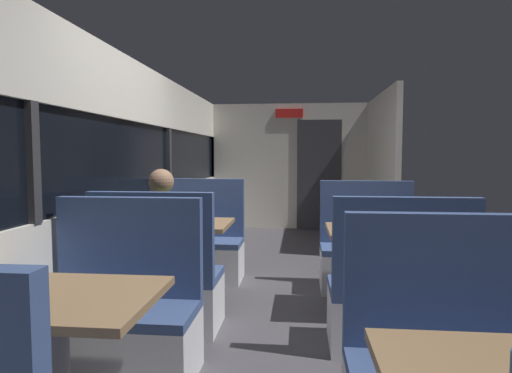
{
  "coord_description": "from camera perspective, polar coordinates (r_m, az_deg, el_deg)",
  "views": [
    {
      "loc": [
        0.2,
        -3.94,
        1.38
      ],
      "look_at": [
        -0.39,
        2.0,
        0.94
      ],
      "focal_mm": 30.82,
      "sensor_mm": 36.0,
      "label": 1
    }
  ],
  "objects": [
    {
      "name": "carriage_end_bulkhead",
      "position": [
        8.14,
        4.72,
        2.52
      ],
      "size": [
        2.9,
        0.11,
        2.3
      ],
      "color": "beige",
      "rests_on": "ground_plane"
    },
    {
      "name": "bench_rear_aisle_facing_entry",
      "position": [
        4.65,
        14.3,
        -8.93
      ],
      "size": [
        0.95,
        0.5,
        1.1
      ],
      "color": "silver",
      "rests_on": "ground_plane"
    },
    {
      "name": "carriage_aisle_panel_right",
      "position": [
        7.06,
        15.92,
        2.22
      ],
      "size": [
        0.08,
        2.4,
        2.3
      ],
      "primitive_type": "cube",
      "color": "beige",
      "rests_on": "ground_plane"
    },
    {
      "name": "seated_passenger",
      "position": [
        3.63,
        -12.22,
        -9.26
      ],
      "size": [
        0.47,
        0.55,
        1.26
      ],
      "color": "#26262D",
      "rests_on": "ground_plane"
    },
    {
      "name": "dining_table_near_window",
      "position": [
        2.28,
        -24.42,
        -15.06
      ],
      "size": [
        0.9,
        0.7,
        0.74
      ],
      "color": "#9E9EA3",
      "rests_on": "ground_plane"
    },
    {
      "name": "bench_near_window_facing_entry",
      "position": [
        2.97,
        -17.15,
        -16.65
      ],
      "size": [
        0.95,
        0.5,
        1.1
      ],
      "color": "silver",
      "rests_on": "ground_plane"
    },
    {
      "name": "ground_plane",
      "position": [
        4.18,
        2.71,
        -15.15
      ],
      "size": [
        3.3,
        9.2,
        0.02
      ],
      "primitive_type": "cube",
      "color": "#423F44"
    },
    {
      "name": "bench_rear_aisle_facing_end",
      "position": [
        3.33,
        17.99,
        -14.35
      ],
      "size": [
        0.95,
        0.5,
        1.1
      ],
      "color": "silver",
      "rests_on": "ground_plane"
    },
    {
      "name": "bench_mid_window_facing_end",
      "position": [
        3.62,
        -12.53,
        -12.73
      ],
      "size": [
        0.95,
        0.5,
        1.1
      ],
      "color": "silver",
      "rests_on": "ground_plane"
    },
    {
      "name": "bench_mid_window_facing_entry",
      "position": [
        4.92,
        -7.38,
        -8.12
      ],
      "size": [
        0.95,
        0.5,
        1.1
      ],
      "color": "silver",
      "rests_on": "ground_plane"
    },
    {
      "name": "dining_table_rear_aisle",
      "position": [
        3.91,
        15.91,
        -6.8
      ],
      "size": [
        0.9,
        0.7,
        0.74
      ],
      "color": "#9E9EA3",
      "rests_on": "ground_plane"
    },
    {
      "name": "dining_table_mid_window",
      "position": [
        4.2,
        -9.59,
        -5.96
      ],
      "size": [
        0.9,
        0.7,
        0.74
      ],
      "color": "#9E9EA3",
      "rests_on": "ground_plane"
    },
    {
      "name": "carriage_window_panel_left",
      "position": [
        4.28,
        -17.01,
        0.43
      ],
      "size": [
        0.09,
        8.48,
        2.3
      ],
      "color": "beige",
      "rests_on": "ground_plane"
    },
    {
      "name": "coffee_cup_primary",
      "position": [
        4.25,
        -6.67,
        -3.82
      ],
      "size": [
        0.07,
        0.07,
        0.09
      ],
      "color": "#26598C",
      "rests_on": "dining_table_mid_window"
    }
  ]
}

